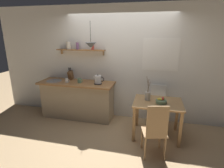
{
  "coord_description": "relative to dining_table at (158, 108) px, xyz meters",
  "views": [
    {
      "loc": [
        0.83,
        -3.57,
        2.11
      ],
      "look_at": [
        -0.1,
        0.25,
        0.95
      ],
      "focal_mm": 28.9,
      "sensor_mm": 36.0,
      "label": 1
    }
  ],
  "objects": [
    {
      "name": "electric_kettle",
      "position": [
        -1.37,
        0.37,
        0.39
      ],
      "size": [
        0.27,
        0.18,
        0.22
      ],
      "color": "black",
      "rests_on": "kitchen_counter"
    },
    {
      "name": "knife_block",
      "position": [
        -2.16,
        0.58,
        0.42
      ],
      "size": [
        0.09,
        0.19,
        0.32
      ],
      "color": "brown",
      "rests_on": "kitchen_counter"
    },
    {
      "name": "dining_table",
      "position": [
        0.0,
        0.0,
        0.0
      ],
      "size": [
        0.95,
        0.73,
        0.75
      ],
      "color": "tan",
      "rests_on": "ground_plane"
    },
    {
      "name": "coffee_mug_spare",
      "position": [
        -1.83,
        0.36,
        0.35
      ],
      "size": [
        0.14,
        0.09,
        0.11
      ],
      "color": "slate",
      "rests_on": "kitchen_counter"
    },
    {
      "name": "ground_plane",
      "position": [
        -0.93,
        0.1,
        -0.63
      ],
      "size": [
        14.0,
        14.0,
        0.0
      ],
      "primitive_type": "plane",
      "color": "tan"
    },
    {
      "name": "wall_shelf",
      "position": [
        -1.94,
        0.6,
        1.09
      ],
      "size": [
        1.2,
        0.2,
        0.32
      ],
      "color": "#9E6B3D"
    },
    {
      "name": "fruit_bowl",
      "position": [
        0.06,
        -0.08,
        0.18
      ],
      "size": [
        0.21,
        0.21,
        0.13
      ],
      "color": "slate",
      "rests_on": "dining_table"
    },
    {
      "name": "kitchen_counter",
      "position": [
        -1.93,
        0.42,
        -0.16
      ],
      "size": [
        1.83,
        0.63,
        0.92
      ],
      "color": "tan",
      "rests_on": "ground_plane"
    },
    {
      "name": "coffee_mug_by_sink",
      "position": [
        -2.14,
        0.31,
        0.34
      ],
      "size": [
        0.12,
        0.08,
        0.1
      ],
      "color": "white",
      "rests_on": "kitchen_counter"
    },
    {
      "name": "dining_chair_far",
      "position": [
        -0.0,
        0.52,
        -0.12
      ],
      "size": [
        0.43,
        0.44,
        0.93
      ],
      "color": "white",
      "rests_on": "ground_plane"
    },
    {
      "name": "dining_chair_near",
      "position": [
        -0.03,
        -0.71,
        -0.09
      ],
      "size": [
        0.47,
        0.47,
        1.0
      ],
      "color": "tan",
      "rests_on": "ground_plane"
    },
    {
      "name": "back_wall",
      "position": [
        -0.73,
        0.75,
        0.72
      ],
      "size": [
        6.8,
        0.11,
        2.7
      ],
      "color": "white",
      "rests_on": "ground_plane"
    },
    {
      "name": "twig_vase",
      "position": [
        -0.21,
        0.06,
        0.21
      ],
      "size": [
        0.11,
        0.11,
        0.49
      ],
      "color": "#B7B2A8",
      "rests_on": "dining_table"
    },
    {
      "name": "pendant_lamp",
      "position": [
        -1.49,
        0.29,
        1.18
      ],
      "size": [
        0.24,
        0.24,
        0.57
      ],
      "color": "black"
    }
  ]
}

